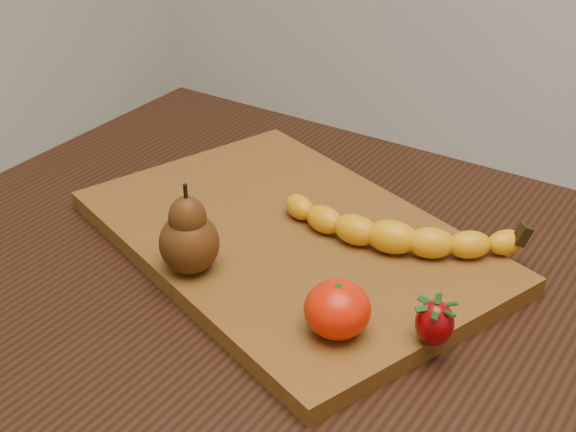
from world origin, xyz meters
The scene contains 6 objects.
table centered at (0.00, 0.00, 0.66)m, with size 1.00×0.70×0.76m.
cutting_board centered at (-0.09, 0.04, 0.77)m, with size 0.45×0.30×0.02m, color brown.
banana centered at (0.02, 0.07, 0.80)m, with size 0.22×0.06×0.04m, color #ECA20B, non-canonical shape.
pear centered at (-0.14, -0.07, 0.83)m, with size 0.06×0.06×0.09m, color #4B280C, non-canonical shape.
mandarin centered at (0.04, -0.08, 0.81)m, with size 0.06×0.06×0.05m, color red.
strawberry centered at (0.12, -0.04, 0.80)m, with size 0.03×0.03×0.04m, color #830306, non-canonical shape.
Camera 1 is at (0.31, -0.57, 1.23)m, focal length 50.00 mm.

